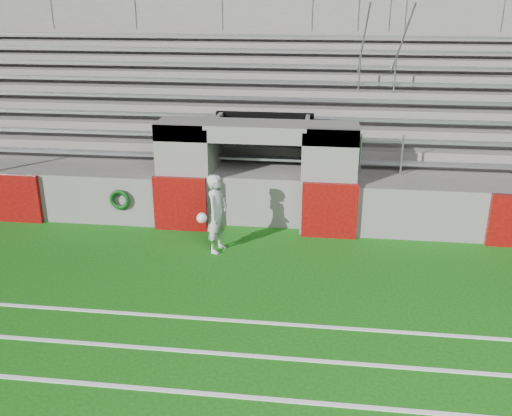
# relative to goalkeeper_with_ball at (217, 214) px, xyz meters

# --- Properties ---
(ground) EXTENTS (90.00, 90.00, 0.00)m
(ground) POSITION_rel_goalkeeper_with_ball_xyz_m (0.69, -1.88, -0.90)
(ground) COLOR #11510D
(ground) RESTS_ON ground
(stadium_structure) EXTENTS (26.00, 8.48, 5.42)m
(stadium_structure) POSITION_rel_goalkeeper_with_ball_xyz_m (0.69, 6.09, 0.60)
(stadium_structure) COLOR #5C5A57
(stadium_structure) RESTS_ON ground
(goalkeeper_with_ball) EXTENTS (0.70, 0.74, 1.79)m
(goalkeeper_with_ball) POSITION_rel_goalkeeper_with_ball_xyz_m (0.00, 0.00, 0.00)
(goalkeeper_with_ball) COLOR #A9ACB2
(goalkeeper_with_ball) RESTS_ON ground
(hose_coil) EXTENTS (0.51, 0.14, 0.55)m
(hose_coil) POSITION_rel_goalkeeper_with_ball_xyz_m (-2.62, 1.05, -0.18)
(hose_coil) COLOR #0C4017
(hose_coil) RESTS_ON ground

